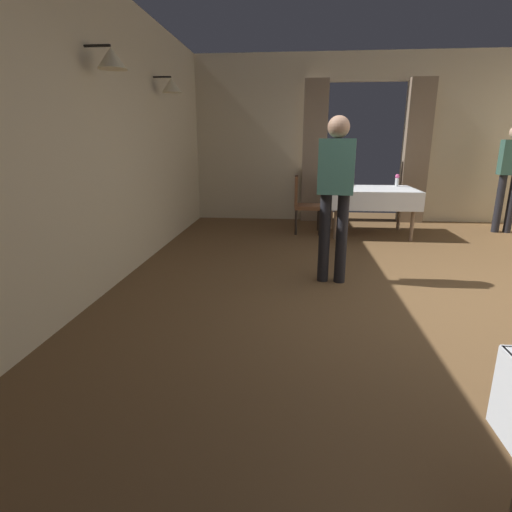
# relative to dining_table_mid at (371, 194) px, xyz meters

# --- Properties ---
(ground) EXTENTS (10.08, 10.08, 0.00)m
(ground) POSITION_rel_dining_table_mid_xyz_m (0.05, -2.92, -0.66)
(ground) COLOR brown
(wall_left) EXTENTS (0.49, 8.40, 3.00)m
(wall_left) POSITION_rel_dining_table_mid_xyz_m (-3.15, -2.92, 0.85)
(wall_left) COLOR beige
(wall_left) RESTS_ON ground
(wall_back) EXTENTS (6.40, 0.27, 3.00)m
(wall_back) POSITION_rel_dining_table_mid_xyz_m (0.05, 1.26, 0.86)
(wall_back) COLOR beige
(wall_back) RESTS_ON ground
(dining_table_mid) EXTENTS (1.39, 1.06, 0.75)m
(dining_table_mid) POSITION_rel_dining_table_mid_xyz_m (0.00, 0.00, 0.00)
(dining_table_mid) COLOR #7A604C
(dining_table_mid) RESTS_ON ground
(chair_mid_left) EXTENTS (0.44, 0.44, 0.93)m
(chair_mid_left) POSITION_rel_dining_table_mid_xyz_m (-1.08, 0.03, -0.14)
(chair_mid_left) COLOR black
(chair_mid_left) RESTS_ON ground
(flower_vase_mid) EXTENTS (0.07, 0.07, 0.20)m
(flower_vase_mid) POSITION_rel_dining_table_mid_xyz_m (0.47, 0.32, 0.20)
(flower_vase_mid) COLOR silver
(flower_vase_mid) RESTS_ON dining_table_mid
(plate_mid_b) EXTENTS (0.22, 0.22, 0.01)m
(plate_mid_b) POSITION_rel_dining_table_mid_xyz_m (-0.31, 0.34, 0.10)
(plate_mid_b) COLOR white
(plate_mid_b) RESTS_ON dining_table_mid
(person_waiter_by_doorway) EXTENTS (0.38, 0.26, 1.72)m
(person_waiter_by_doorway) POSITION_rel_dining_table_mid_xyz_m (2.25, 0.36, 0.37)
(person_waiter_by_doorway) COLOR black
(person_waiter_by_doorway) RESTS_ON ground
(person_diner_standing_aside) EXTENTS (0.39, 0.27, 1.72)m
(person_diner_standing_aside) POSITION_rel_dining_table_mid_xyz_m (-0.80, -2.42, 0.37)
(person_diner_standing_aside) COLOR black
(person_diner_standing_aside) RESTS_ON ground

